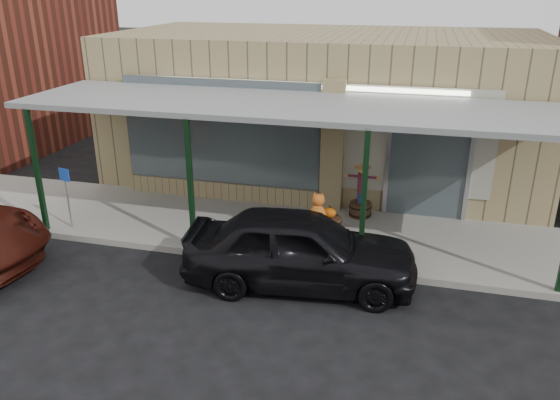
% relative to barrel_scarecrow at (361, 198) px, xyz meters
% --- Properties ---
extents(ground, '(120.00, 120.00, 0.00)m').
position_rel_barrel_scarecrow_xyz_m(ground, '(-1.50, -4.75, -0.61)').
color(ground, black).
rests_on(ground, ground).
extents(sidewalk, '(40.00, 3.20, 0.15)m').
position_rel_barrel_scarecrow_xyz_m(sidewalk, '(-1.50, -1.15, -0.54)').
color(sidewalk, gray).
rests_on(sidewalk, ground).
extents(storefront, '(12.00, 6.25, 4.20)m').
position_rel_barrel_scarecrow_xyz_m(storefront, '(-1.50, 3.41, 1.48)').
color(storefront, '#97885C').
rests_on(storefront, ground).
extents(awning, '(12.00, 3.00, 3.04)m').
position_rel_barrel_scarecrow_xyz_m(awning, '(-1.50, -1.19, 2.40)').
color(awning, gray).
rests_on(awning, ground).
extents(block_buildings_near, '(61.00, 8.00, 8.00)m').
position_rel_barrel_scarecrow_xyz_m(block_buildings_near, '(0.51, 4.45, 3.15)').
color(block_buildings_near, brown).
rests_on(block_buildings_near, ground).
extents(barrel_scarecrow, '(0.84, 0.57, 1.38)m').
position_rel_barrel_scarecrow_xyz_m(barrel_scarecrow, '(0.00, 0.00, 0.00)').
color(barrel_scarecrow, '#4E331F').
rests_on(barrel_scarecrow, sidewalk).
extents(barrel_pumpkin, '(0.60, 0.60, 0.65)m').
position_rel_barrel_scarecrow_xyz_m(barrel_pumpkin, '(-0.58, -1.12, -0.23)').
color(barrel_pumpkin, '#4E331F').
rests_on(barrel_pumpkin, sidewalk).
extents(handicap_sign, '(0.30, 0.08, 1.45)m').
position_rel_barrel_scarecrow_xyz_m(handicap_sign, '(-6.50, -2.35, 0.47)').
color(handicap_sign, gray).
rests_on(handicap_sign, sidewalk).
extents(parked_sedan, '(4.63, 2.27, 1.58)m').
position_rel_barrel_scarecrow_xyz_m(parked_sedan, '(-0.79, -3.29, 0.15)').
color(parked_sedan, black).
rests_on(parked_sedan, ground).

